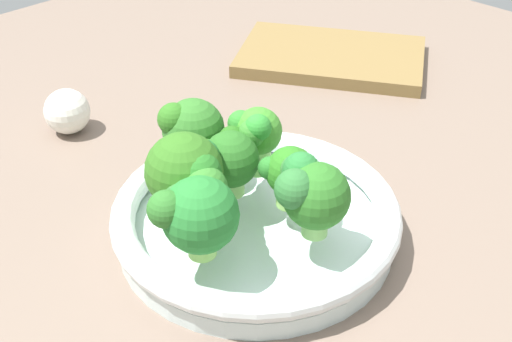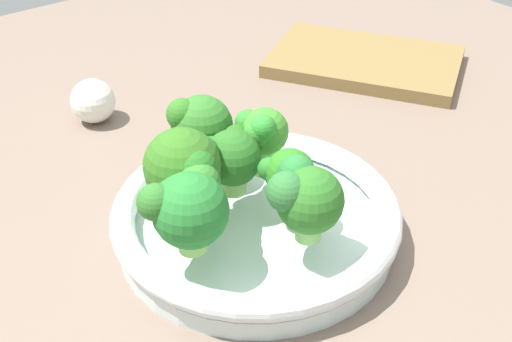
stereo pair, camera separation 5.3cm
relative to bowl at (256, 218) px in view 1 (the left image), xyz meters
The scene contains 11 objects.
ground_plane 3.66cm from the bowl, 19.31° to the right, with size 130.00×130.00×2.50cm, color #786457.
bowl is the anchor object (origin of this frame).
broccoli_floret_0 8.07cm from the bowl, ahead, with size 5.86×5.77×6.30cm.
broccoli_floret_1 8.38cm from the bowl, 113.21° to the right, with size 6.48×6.18×7.43cm.
broccoli_floret_2 5.75cm from the bowl, 34.95° to the left, with size 4.49×4.07×5.43cm.
broccoli_floret_3 9.31cm from the bowl, 81.44° to the right, with size 6.21×6.79×6.51cm.
broccoli_floret_4 5.72cm from the bowl, 169.35° to the right, with size 4.91×4.78×5.69cm.
broccoli_floret_5 9.60cm from the bowl, behind, with size 5.88×5.56×6.33cm.
broccoli_floret_6 7.17cm from the bowl, 134.93° to the left, with size 4.55×4.51×6.29cm.
cutting_board 35.90cm from the bowl, 119.10° to the left, with size 23.05×14.91×1.60cm, color brown.
garlic_bulb 26.49cm from the bowl, behind, with size 4.83×4.83×4.83cm, color white.
Camera 1 is at (28.82, -30.26, 36.65)cm, focal length 46.34 mm.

